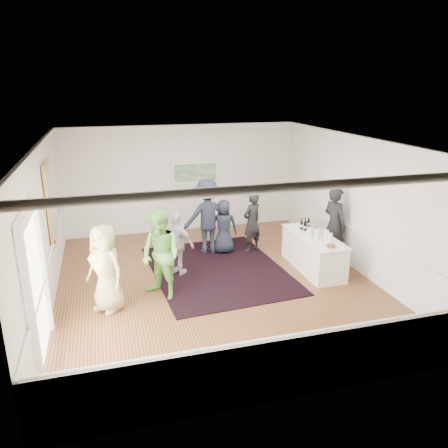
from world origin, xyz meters
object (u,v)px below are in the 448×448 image
object	(u,v)px
serving_table	(313,252)
guest_navy	(224,226)
guest_tan	(105,268)
nut_bowl	(331,246)
bartender	(334,225)
guest_lilac	(177,244)
ice_bucket	(312,229)
guest_dark_a	(207,216)
guest_green	(161,255)
guest_dark_b	(252,222)

from	to	relation	value
serving_table	guest_navy	bearing A→B (deg)	136.97
guest_tan	nut_bowl	distance (m)	4.84
serving_table	bartender	xyz separation A→B (m)	(0.72, 0.34, 0.53)
bartender	guest_lilac	bearing A→B (deg)	71.28
bartender	guest_lilac	size ratio (longest dim) A/B	1.27
serving_table	guest_lilac	size ratio (longest dim) A/B	1.39
nut_bowl	ice_bucket	bearing A→B (deg)	88.29
guest_dark_a	bartender	bearing A→B (deg)	150.21
guest_dark_a	nut_bowl	size ratio (longest dim) A/B	8.16
guest_dark_a	guest_lilac	bearing A→B (deg)	46.21
serving_table	guest_dark_a	size ratio (longest dim) A/B	1.06
bartender	ice_bucket	xyz separation A→B (m)	(-0.72, -0.19, 0.00)
guest_green	guest_lilac	distance (m)	1.18
guest_green	nut_bowl	distance (m)	3.73
bartender	guest_lilac	distance (m)	3.95
bartender	guest_dark_a	xyz separation A→B (m)	(-2.93, 1.44, 0.03)
guest_green	ice_bucket	bearing A→B (deg)	61.09
guest_dark_b	ice_bucket	xyz separation A→B (m)	(1.04, -1.40, 0.16)
serving_table	nut_bowl	world-z (taller)	nut_bowl
guest_tan	guest_green	xyz separation A→B (m)	(1.12, 0.27, 0.05)
guest_dark_a	guest_navy	xyz separation A→B (m)	(0.42, -0.12, -0.28)
serving_table	guest_dark_a	distance (m)	2.89
nut_bowl	guest_lilac	bearing A→B (deg)	156.14
guest_green	guest_lilac	xyz separation A→B (m)	(0.52, 1.04, -0.18)
guest_navy	nut_bowl	bearing A→B (deg)	138.86
bartender	guest_dark_b	size ratio (longest dim) A/B	1.19
serving_table	bartender	world-z (taller)	bartender
guest_navy	guest_lilac	bearing A→B (deg)	50.63
guest_tan	guest_lilac	xyz separation A→B (m)	(1.64, 1.31, -0.13)
guest_tan	guest_lilac	distance (m)	2.10
nut_bowl	bartender	bearing A→B (deg)	57.56
guest_dark_a	guest_navy	world-z (taller)	guest_dark_a
guest_navy	guest_tan	bearing A→B (deg)	51.45
guest_dark_b	guest_lilac	bearing A→B (deg)	-2.81
guest_tan	serving_table	bearing A→B (deg)	55.89
bartender	ice_bucket	bearing A→B (deg)	89.66
serving_table	guest_lilac	world-z (taller)	guest_lilac
guest_green	guest_navy	distance (m)	2.89
serving_table	guest_navy	size ratio (longest dim) A/B	1.46
guest_dark_b	nut_bowl	xyz separation A→B (m)	(1.01, -2.38, 0.08)
guest_lilac	ice_bucket	bearing A→B (deg)	-144.26
bartender	ice_bucket	world-z (taller)	bartender
serving_table	guest_dark_b	bearing A→B (deg)	123.77
guest_tan	guest_green	bearing A→B (deg)	60.75
bartender	guest_dark_a	bearing A→B (deg)	48.57
guest_dark_b	ice_bucket	bearing A→B (deg)	100.09
guest_green	nut_bowl	size ratio (longest dim) A/B	7.72
bartender	guest_dark_a	distance (m)	3.26
guest_tan	ice_bucket	distance (m)	4.95
guest_green	serving_table	bearing A→B (deg)	58.83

